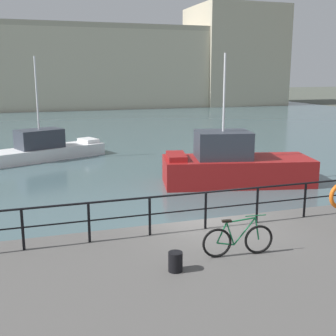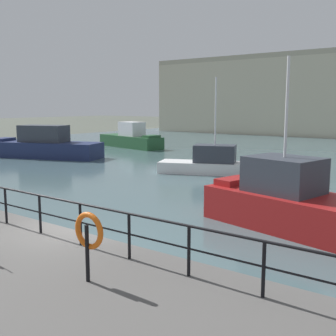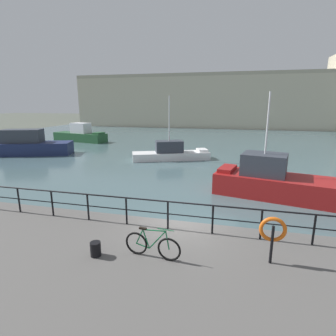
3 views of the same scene
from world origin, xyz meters
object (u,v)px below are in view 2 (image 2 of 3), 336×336
(life_ring_stand, at_px, (89,233))
(moored_white_yacht, at_px, (218,164))
(moored_cabin_cruiser, at_px, (131,139))
(moored_harbor_tender, at_px, (296,204))
(moored_blue_motorboat, at_px, (44,146))

(life_ring_stand, bearing_deg, moored_white_yacht, 112.07)
(moored_cabin_cruiser, relative_size, life_ring_stand, 6.14)
(moored_cabin_cruiser, distance_m, life_ring_stand, 35.18)
(moored_white_yacht, bearing_deg, moored_cabin_cruiser, 126.85)
(moored_cabin_cruiser, height_order, moored_harbor_tender, moored_harbor_tender)
(moored_harbor_tender, distance_m, life_ring_stand, 8.75)
(moored_blue_motorboat, xyz_separation_m, life_ring_stand, (22.93, -16.24, 0.87))
(moored_blue_motorboat, distance_m, moored_white_yacht, 15.89)
(moored_cabin_cruiser, xyz_separation_m, life_ring_stand, (22.69, -26.86, 0.94))
(life_ring_stand, bearing_deg, moored_cabin_cruiser, 130.19)
(moored_blue_motorboat, distance_m, life_ring_stand, 28.11)
(moored_cabin_cruiser, height_order, life_ring_stand, moored_cabin_cruiser)
(moored_cabin_cruiser, relative_size, moored_blue_motorboat, 0.86)
(moored_cabin_cruiser, relative_size, moored_white_yacht, 1.13)
(moored_white_yacht, bearing_deg, moored_harbor_tender, -69.47)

